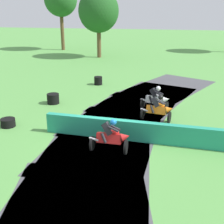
{
  "coord_description": "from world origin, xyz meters",
  "views": [
    {
      "loc": [
        2.46,
        -12.13,
        5.69
      ],
      "look_at": [
        0.17,
        0.88,
        0.9
      ],
      "focal_mm": 48.18,
      "sensor_mm": 36.0,
      "label": 1
    }
  ],
  "objects": [
    {
      "name": "track_asphalt",
      "position": [
        0.92,
        -0.08,
        0.0
      ],
      "size": [
        8.88,
        27.13,
        0.01
      ],
      "color": "#47474C",
      "rests_on": "ground"
    },
    {
      "name": "tire_stack_mid_a",
      "position": [
        -4.01,
        4.21,
        0.3
      ],
      "size": [
        0.72,
        0.72,
        0.6
      ],
      "color": "black",
      "rests_on": "ground"
    },
    {
      "name": "tire_stack_mid_b",
      "position": [
        -4.92,
        0.4,
        0.2
      ],
      "size": [
        0.71,
        0.71,
        0.4
      ],
      "color": "black",
      "rests_on": "ground"
    },
    {
      "name": "ground_plane",
      "position": [
        0.0,
        0.0,
        0.0
      ],
      "size": [
        120.0,
        120.0,
        0.0
      ],
      "primitive_type": "plane",
      "color": "#569947"
    },
    {
      "name": "tire_stack_near",
      "position": [
        -2.3,
        9.04,
        0.3
      ],
      "size": [
        0.59,
        0.59,
        0.6
      ],
      "color": "black",
      "rests_on": "ground"
    },
    {
      "name": "motorcycle_chase_orange",
      "position": [
        2.27,
        2.48,
        0.64
      ],
      "size": [
        1.72,
        1.06,
        1.43
      ],
      "color": "black",
      "rests_on": "ground"
    },
    {
      "name": "tree_far_left",
      "position": [
        -4.79,
        20.81,
        4.9
      ],
      "size": [
        4.31,
        4.31,
        7.19
      ],
      "color": "brown",
      "rests_on": "ground"
    },
    {
      "name": "motorcycle_lead_white",
      "position": [
        2.11,
        4.1,
        0.66
      ],
      "size": [
        1.71,
        1.09,
        1.43
      ],
      "color": "black",
      "rests_on": "ground"
    },
    {
      "name": "motorcycle_trailing_red",
      "position": [
        0.51,
        -1.3,
        0.65
      ],
      "size": [
        1.7,
        0.8,
        1.43
      ],
      "color": "black",
      "rests_on": "ground"
    }
  ]
}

